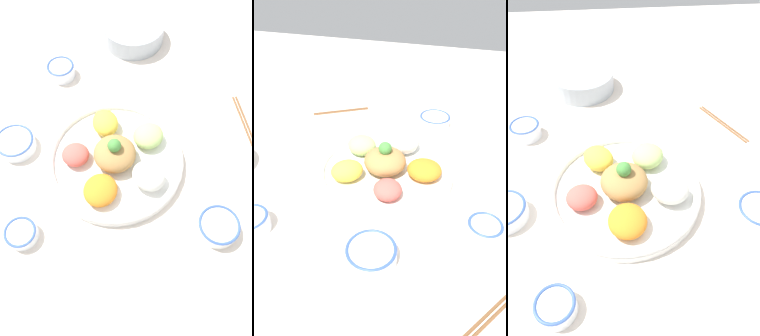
{
  "view_description": "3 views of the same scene",
  "coord_description": "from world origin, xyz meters",
  "views": [
    {
      "loc": [
        0.42,
        0.17,
        0.83
      ],
      "look_at": [
        0.05,
        0.05,
        0.07
      ],
      "focal_mm": 35.0,
      "sensor_mm": 36.0,
      "label": 1
    },
    {
      "loc": [
        0.19,
        -0.71,
        0.6
      ],
      "look_at": [
        -0.01,
        0.0,
        0.02
      ],
      "focal_mm": 35.0,
      "sensor_mm": 36.0,
      "label": 2
    },
    {
      "loc": [
        0.53,
        -0.02,
        0.66
      ],
      "look_at": [
        -0.03,
        0.03,
        0.06
      ],
      "focal_mm": 35.0,
      "sensor_mm": 36.0,
      "label": 3
    }
  ],
  "objects": [
    {
      "name": "ground_plane",
      "position": [
        0.0,
        0.0,
        0.0
      ],
      "size": [
        2.4,
        2.4,
        0.0
      ],
      "primitive_type": "plane",
      "color": "silver"
    },
    {
      "name": "salad_platter",
      "position": [
        0.01,
        0.01,
        0.03
      ],
      "size": [
        0.38,
        0.38,
        0.11
      ],
      "color": "white",
      "rests_on": "ground_plane"
    },
    {
      "name": "sauce_bowl_red",
      "position": [
        0.11,
        0.31,
        0.02
      ],
      "size": [
        0.11,
        0.11,
        0.04
      ],
      "color": "white",
      "rests_on": "ground_plane"
    },
    {
      "name": "rice_bowl_blue",
      "position": [
        0.05,
        -0.29,
        0.02
      ],
      "size": [
        0.11,
        0.11,
        0.04
      ],
      "color": "white",
      "rests_on": "ground_plane"
    },
    {
      "name": "sauce_bowl_dark",
      "position": [
        0.29,
        -0.15,
        0.02
      ],
      "size": [
        0.08,
        0.08,
        0.04
      ],
      "color": "white",
      "rests_on": "ground_plane"
    },
    {
      "name": "chopsticks_pair_near",
      "position": [
        -0.25,
        0.33,
        0.0
      ],
      "size": [
        0.19,
        0.11,
        0.01
      ],
      "rotation": [
        0.0,
        0.0,
        3.64
      ],
      "color": "brown",
      "rests_on": "ground_plane"
    },
    {
      "name": "chopsticks_pair_far",
      "position": [
        0.28,
        -0.39,
        0.0
      ],
      "size": [
        0.14,
        0.18,
        0.01
      ],
      "rotation": [
        0.0,
        0.0,
        0.93
      ],
      "color": "brown",
      "rests_on": "ground_plane"
    },
    {
      "name": "serving_spoon_main",
      "position": [
        -0.06,
        0.36,
        0.0
      ],
      "size": [
        0.13,
        0.09,
        0.01
      ],
      "rotation": [
        0.0,
        0.0,
        3.66
      ],
      "color": "beige",
      "rests_on": "ground_plane"
    },
    {
      "name": "serving_spoon_extra",
      "position": [
        0.33,
        0.3,
        0.0
      ],
      "size": [
        0.08,
        0.11,
        0.01
      ],
      "rotation": [
        0.0,
        0.0,
        5.25
      ],
      "color": "beige",
      "rests_on": "ground_plane"
    }
  ]
}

